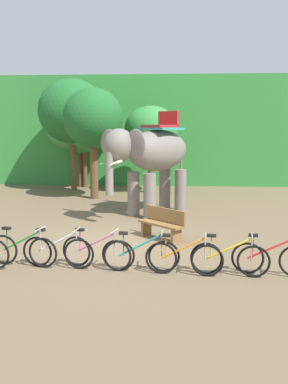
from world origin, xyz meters
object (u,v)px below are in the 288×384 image
(tree_center_left, at_px, (84,118))
(bike_teal, at_px, (141,255))
(bike_orange, at_px, (184,258))
(tree_far_right, at_px, (72,112))
(tree_left, at_px, (151,129))
(tree_center_right, at_px, (93,119))
(bike_yellow, at_px, (229,258))
(wooden_bench, at_px, (162,223))
(bike_red, at_px, (271,258))
(bike_pink, at_px, (96,252))
(elephant, at_px, (152,155))
(bike_white, at_px, (58,251))
(bike_green, at_px, (23,250))
(tree_far_left, at_px, (80,127))

(tree_center_left, relative_size, bike_teal, 2.94)
(bike_teal, xyz_separation_m, bike_orange, (0.94, -0.16, 0.00))
(tree_far_right, bearing_deg, tree_left, -8.17)
(tree_center_right, height_order, bike_yellow, tree_center_right)
(wooden_bench, bearing_deg, tree_center_left, 113.26)
(tree_center_left, height_order, tree_center_right, tree_center_left)
(tree_center_right, xyz_separation_m, bike_red, (5.61, -9.42, -3.16))
(tree_far_right, height_order, bike_pink, tree_far_right)
(tree_center_left, distance_m, bike_pink, 13.44)
(elephant, bearing_deg, bike_white, -107.47)
(bike_teal, xyz_separation_m, bike_yellow, (1.92, -0.14, 0.00))
(bike_teal, bearing_deg, elephant, 90.49)
(tree_center_right, relative_size, bike_yellow, 2.88)
(tree_far_right, bearing_deg, tree_center_right, -58.34)
(elephant, relative_size, bike_green, 2.30)
(tree_far_left, xyz_separation_m, bike_teal, (4.21, -13.06, -2.79))
(tree_left, bearing_deg, bike_pink, -93.68)
(bike_green, xyz_separation_m, bike_teal, (2.76, -0.20, 0.00))
(tree_center_right, bearing_deg, bike_green, -89.85)
(bike_green, xyz_separation_m, bike_yellow, (4.68, -0.34, 0.00))
(tree_far_left, distance_m, bike_orange, 14.45)
(elephant, relative_size, bike_teal, 2.27)
(tree_far_left, relative_size, tree_left, 1.08)
(tree_far_left, distance_m, bike_white, 13.42)
(tree_far_right, bearing_deg, bike_orange, -66.37)
(tree_center_left, distance_m, bike_red, 14.95)
(bike_white, bearing_deg, bike_pink, 1.20)
(bike_pink, relative_size, bike_teal, 0.98)
(tree_center_left, bearing_deg, tree_far_right, -108.93)
(tree_center_right, bearing_deg, wooden_bench, -64.17)
(tree_far_left, bearing_deg, elephant, -59.21)
(tree_far_right, height_order, bike_yellow, tree_far_right)
(tree_center_left, height_order, bike_white, tree_center_left)
(elephant, bearing_deg, bike_red, -64.88)
(tree_left, height_order, bike_yellow, tree_left)
(tree_left, relative_size, bike_red, 2.48)
(tree_far_left, bearing_deg, bike_teal, -72.12)
(tree_center_left, xyz_separation_m, tree_left, (3.61, -1.63, -0.56))
(bike_white, bearing_deg, tree_far_right, 101.50)
(tree_center_left, relative_size, bike_pink, 3.02)
(tree_center_left, height_order, bike_yellow, tree_center_left)
(tree_far_right, bearing_deg, elephant, -53.48)
(tree_center_left, height_order, bike_teal, tree_center_left)
(bike_yellow, bearing_deg, bike_white, 176.03)
(tree_center_right, height_order, bike_orange, tree_center_right)
(bike_red, xyz_separation_m, wooden_bench, (-2.41, 2.81, 0.09))
(elephant, height_order, wooden_bench, elephant)
(bike_white, height_order, bike_yellow, same)
(tree_left, bearing_deg, tree_center_left, 155.74)
(tree_far_right, xyz_separation_m, bike_teal, (4.30, -11.81, -3.57))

